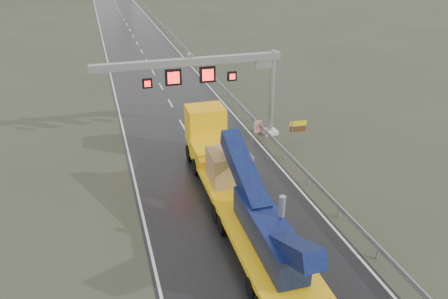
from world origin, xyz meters
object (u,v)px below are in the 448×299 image
object	(u,v)px
sign_gantry	(216,75)
exit_sign_pair	(298,129)
striped_barrier	(258,127)
heavy_haul_truck	(235,182)

from	to	relation	value
sign_gantry	exit_sign_pair	world-z (taller)	sign_gantry
sign_gantry	striped_barrier	size ratio (longest dim) A/B	14.22
sign_gantry	exit_sign_pair	distance (m)	7.75
sign_gantry	exit_sign_pair	xyz separation A→B (m)	(5.79, -3.28, -3.97)
heavy_haul_truck	striped_barrier	distance (m)	12.29
sign_gantry	heavy_haul_truck	bearing A→B (deg)	-99.55
sign_gantry	heavy_haul_truck	size ratio (longest dim) A/B	0.70
exit_sign_pair	striped_barrier	distance (m)	4.36
sign_gantry	heavy_haul_truck	world-z (taller)	sign_gantry
heavy_haul_truck	striped_barrier	bearing A→B (deg)	63.27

